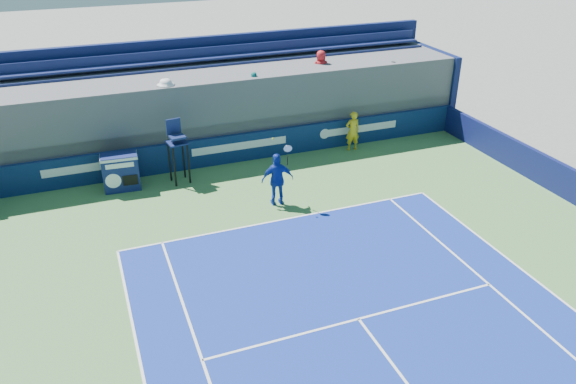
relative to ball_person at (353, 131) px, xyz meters
name	(u,v)px	position (x,y,z in m)	size (l,w,h in m)	color
ball_person	(353,131)	(0.00, 0.00, 0.00)	(0.63, 0.42, 1.74)	gold
back_hoarding	(239,148)	(-4.88, 0.59, -0.28)	(20.40, 0.21, 1.20)	#0D1E4A
match_clock	(121,171)	(-9.72, -0.31, -0.14)	(1.37, 0.81, 1.40)	#101B53
umpire_chair	(177,145)	(-7.58, -0.44, 0.65)	(0.79, 0.79, 2.48)	black
tennis_player	(278,179)	(-4.70, -3.50, 0.10)	(1.19, 0.64, 2.57)	#132FA1
stadium_seating	(225,104)	(-4.89, 2.63, 0.96)	(21.00, 4.05, 4.40)	#59595E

